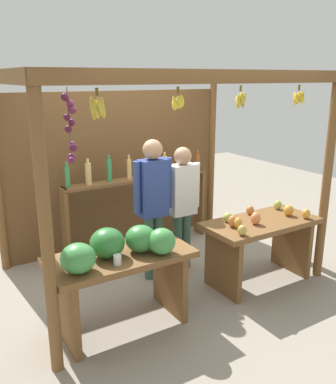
% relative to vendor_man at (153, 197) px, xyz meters
% --- Properties ---
extents(ground_plane, '(12.00, 12.00, 0.00)m').
position_rel_vendor_man_xyz_m(ground_plane, '(0.12, 0.09, -1.00)').
color(ground_plane, gray).
rests_on(ground_plane, ground).
extents(market_stall, '(3.30, 2.26, 2.37)m').
position_rel_vendor_man_xyz_m(market_stall, '(0.11, 0.58, 0.40)').
color(market_stall, brown).
rests_on(market_stall, ground).
extents(fruit_counter_left, '(1.33, 0.69, 1.02)m').
position_rel_vendor_man_xyz_m(fruit_counter_left, '(-0.77, -0.75, -0.30)').
color(fruit_counter_left, brown).
rests_on(fruit_counter_left, ground).
extents(fruit_counter_right, '(1.33, 0.64, 0.89)m').
position_rel_vendor_man_xyz_m(fruit_counter_right, '(0.99, -0.71, -0.43)').
color(fruit_counter_right, brown).
rests_on(fruit_counter_right, ground).
extents(bottle_shelf_unit, '(2.11, 0.22, 1.35)m').
position_rel_vendor_man_xyz_m(bottle_shelf_unit, '(0.28, 0.90, -0.18)').
color(bottle_shelf_unit, brown).
rests_on(bottle_shelf_unit, ground).
extents(vendor_man, '(0.48, 0.22, 1.65)m').
position_rel_vendor_man_xyz_m(vendor_man, '(0.00, 0.00, 0.00)').
color(vendor_man, '#385B4A').
rests_on(vendor_man, ground).
extents(vendor_woman, '(0.48, 0.21, 1.53)m').
position_rel_vendor_man_xyz_m(vendor_woman, '(0.41, 0.02, -0.08)').
color(vendor_woman, '#365849').
rests_on(vendor_woman, ground).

